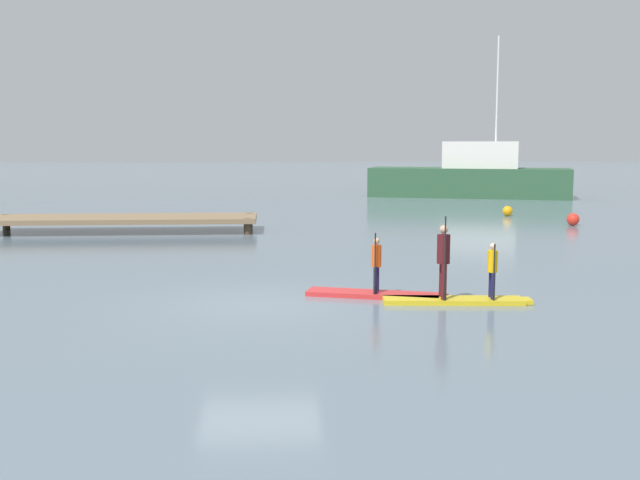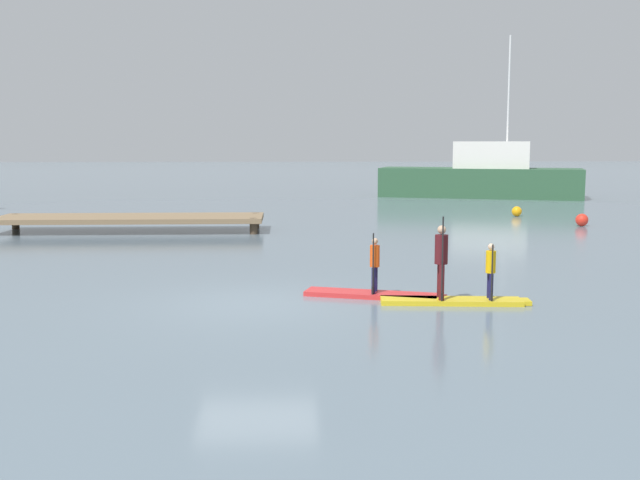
% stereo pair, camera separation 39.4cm
% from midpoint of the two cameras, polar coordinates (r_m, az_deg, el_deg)
% --- Properties ---
extents(ground_plane, '(240.00, 240.00, 0.00)m').
position_cam_midpoint_polar(ground_plane, '(15.37, -5.42, -4.95)').
color(ground_plane, slate).
extents(paddleboard_near, '(3.05, 1.47, 0.10)m').
position_cam_midpoint_polar(paddleboard_near, '(16.10, 3.62, -4.18)').
color(paddleboard_near, red).
rests_on(paddleboard_near, ground).
extents(paddler_child_solo, '(0.26, 0.40, 1.30)m').
position_cam_midpoint_polar(paddler_child_solo, '(15.96, 3.63, -1.67)').
color(paddler_child_solo, '#19194C').
rests_on(paddler_child_solo, paddleboard_near).
extents(paddleboard_far, '(3.09, 0.85, 0.10)m').
position_cam_midpoint_polar(paddleboard_far, '(15.69, 9.68, -4.58)').
color(paddleboard_far, gold).
rests_on(paddleboard_far, ground).
extents(paddler_adult, '(0.29, 0.49, 1.72)m').
position_cam_midpoint_polar(paddler_adult, '(15.48, 8.69, -1.25)').
color(paddler_adult, '#4C1419').
rests_on(paddler_adult, paddleboard_far).
extents(paddler_child_front, '(0.22, 0.40, 1.16)m').
position_cam_midpoint_polar(paddler_child_front, '(15.67, 12.34, -2.06)').
color(paddler_child_front, '#19194C').
rests_on(paddler_child_front, paddleboard_far).
extents(fishing_boat_white_large, '(12.42, 6.84, 9.62)m').
position_cam_midpoint_polar(fishing_boat_white_large, '(46.70, 11.20, 4.72)').
color(fishing_boat_white_large, '#2D5638').
rests_on(fishing_boat_white_large, ground).
extents(floating_dock, '(9.83, 2.64, 0.58)m').
position_cam_midpoint_polar(floating_dock, '(28.71, -15.15, 1.55)').
color(floating_dock, '#846B4C').
rests_on(floating_dock, ground).
extents(mooring_buoy_near, '(0.45, 0.45, 0.45)m').
position_cam_midpoint_polar(mooring_buoy_near, '(34.92, 13.83, 2.17)').
color(mooring_buoy_near, orange).
rests_on(mooring_buoy_near, ground).
extents(mooring_buoy_mid, '(0.50, 0.50, 0.50)m').
position_cam_midpoint_polar(mooring_buoy_mid, '(31.54, 18.43, 1.51)').
color(mooring_buoy_mid, red).
rests_on(mooring_buoy_mid, ground).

